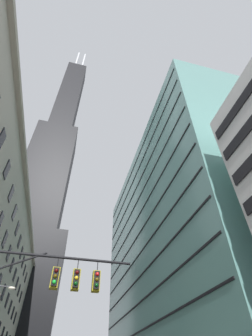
# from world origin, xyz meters

# --- Properties ---
(dark_skyscraper) EXTENTS (26.27, 26.27, 193.86)m
(dark_skyscraper) POSITION_xyz_m (-16.14, 74.17, 54.94)
(dark_skyscraper) COLOR black
(dark_skyscraper) RESTS_ON ground
(glass_office_midrise) EXTENTS (15.15, 54.31, 47.06)m
(glass_office_midrise) POSITION_xyz_m (18.52, 32.72, 23.53)
(glass_office_midrise) COLOR slate
(glass_office_midrise) RESTS_ON ground
(traffic_signal_mast) EXTENTS (8.05, 0.63, 6.92)m
(traffic_signal_mast) POSITION_xyz_m (-3.08, 2.29, 5.20)
(traffic_signal_mast) COLOR black
(traffic_signal_mast) RESTS_ON sidewalk_left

